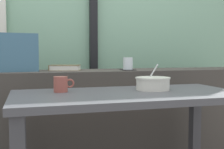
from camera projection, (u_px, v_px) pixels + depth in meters
name	position (u px, v px, depth m)	size (l,w,h in m)	color
outdoor_backdrop	(78.00, 3.00, 2.74)	(4.80, 0.08, 2.80)	#84B293
window_divider_post	(93.00, 13.00, 2.72)	(0.07, 0.05, 2.60)	black
dark_console_ledge	(94.00, 124.00, 2.18)	(2.80, 0.38, 0.80)	#423D38
breakfast_table	(129.00, 114.00, 1.58)	(1.24, 0.60, 0.71)	#414145
coaster_square	(128.00, 70.00, 2.17)	(0.10, 0.10, 0.01)	black
juice_glass	(128.00, 64.00, 2.16)	(0.07, 0.07, 0.09)	white
closed_book	(65.00, 68.00, 2.14)	(0.25, 0.19, 0.04)	brown
throw_pillow	(13.00, 53.00, 1.99)	(0.32, 0.14, 0.26)	#426B84
soup_bowl	(153.00, 84.00, 1.68)	(0.20, 0.20, 0.15)	silver
ceramic_mug	(61.00, 84.00, 1.60)	(0.11, 0.08, 0.08)	#9E4C42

